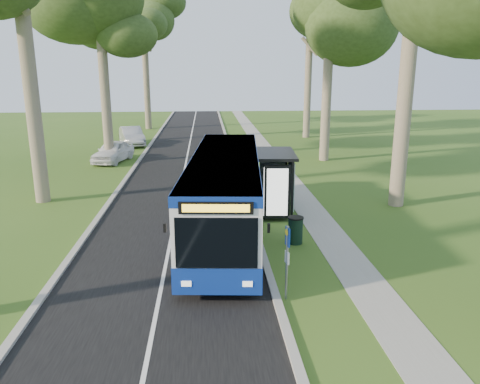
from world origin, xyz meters
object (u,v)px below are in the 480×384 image
at_px(bus_stop_sign, 287,254).
at_px(bus_shelter, 280,172).
at_px(car_silver, 132,136).
at_px(car_white, 113,151).
at_px(bus, 225,194).
at_px(litter_bin, 295,230).

bearing_deg(bus_stop_sign, bus_shelter, 72.88).
relative_size(bus_shelter, car_silver, 0.71).
xyz_separation_m(car_white, car_silver, (0.21, 7.71, 0.04)).
bearing_deg(car_silver, bus_stop_sign, -90.41).
relative_size(bus, litter_bin, 11.72).
bearing_deg(car_silver, bus, -89.95).
bearing_deg(car_white, car_silver, 102.29).
xyz_separation_m(bus_shelter, car_silver, (-10.01, 21.32, -1.24)).
bearing_deg(bus, car_white, 120.02).
bearing_deg(litter_bin, bus_stop_sign, -104.01).
height_order(bus, car_silver, bus).
distance_m(bus, bus_shelter, 3.64).
distance_m(bus_shelter, litter_bin, 4.10).
relative_size(bus_shelter, litter_bin, 3.23).
bearing_deg(car_white, bus, -50.92).
height_order(bus_stop_sign, car_white, bus_stop_sign).
distance_m(car_white, car_silver, 7.71).
distance_m(litter_bin, car_white, 20.23).
relative_size(bus, car_white, 2.80).
xyz_separation_m(bus, bus_shelter, (2.62, 2.51, 0.33)).
bearing_deg(bus, car_silver, 112.01).
height_order(bus, bus_stop_sign, bus).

